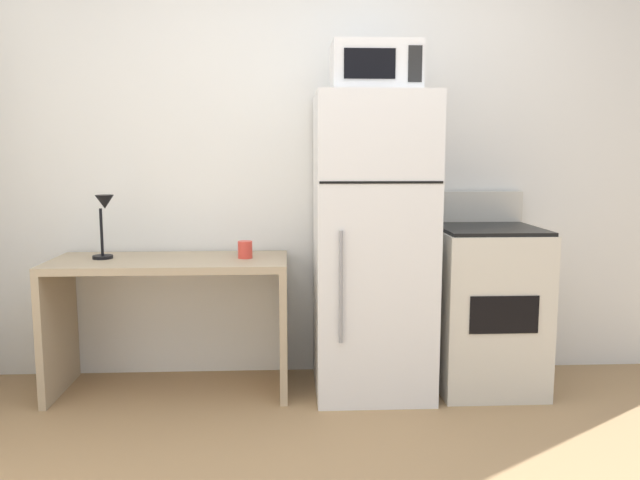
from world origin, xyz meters
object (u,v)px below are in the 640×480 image
object	(u,v)px
desk_lamp	(104,216)
refrigerator	(372,245)
coffee_mug	(245,250)
desk	(171,297)
oven_range	(486,306)
microwave	(375,68)

from	to	relation	value
desk_lamp	refrigerator	world-z (taller)	refrigerator
desk_lamp	coffee_mug	bearing A→B (deg)	-0.65
desk	refrigerator	world-z (taller)	refrigerator
desk_lamp	refrigerator	size ratio (longest dim) A/B	0.21
desk	refrigerator	bearing A→B (deg)	-1.83
refrigerator	oven_range	bearing A→B (deg)	1.39
desk_lamp	oven_range	xyz separation A→B (m)	(2.12, -0.04, -0.52)
oven_range	coffee_mug	bearing A→B (deg)	178.79
desk	coffee_mug	world-z (taller)	coffee_mug
coffee_mug	oven_range	distance (m)	1.40
desk	microwave	bearing A→B (deg)	-2.91
refrigerator	coffee_mug	bearing A→B (deg)	176.38
coffee_mug	desk	bearing A→B (deg)	-178.81
microwave	desk	bearing A→B (deg)	177.09
oven_range	desk	bearing A→B (deg)	179.36
desk_lamp	microwave	world-z (taller)	microwave
coffee_mug	refrigerator	distance (m)	0.71
desk_lamp	coffee_mug	world-z (taller)	desk_lamp
desk	desk_lamp	xyz separation A→B (m)	(-0.35, 0.02, 0.46)
desk	desk_lamp	distance (m)	0.57
desk_lamp	refrigerator	xyz separation A→B (m)	(1.47, -0.05, -0.17)
coffee_mug	microwave	distance (m)	1.21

